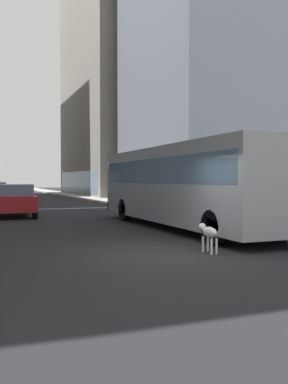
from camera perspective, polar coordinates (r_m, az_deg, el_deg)
The scene contains 6 objects.
ground_plane at distance 44.78m, azimuth -15.72°, elevation -0.78°, with size 120.00×120.00×0.00m, color #232326.
sidewalk_right at distance 45.71m, azimuth -8.59°, elevation -0.60°, with size 2.40×110.00×0.15m, color #ADA89E.
building_right_far at distance 53.85m, azimuth -2.86°, elevation 19.57°, with size 11.32×20.14×36.87m.
transit_bus at distance 16.19m, azimuth 5.26°, elevation 1.42°, with size 2.78×11.53×3.05m.
car_red_coupe at distance 22.33m, azimuth -17.14°, elevation -1.04°, with size 1.88×4.52×1.62m.
dalmatian_dog at distance 10.83m, azimuth 8.64°, elevation -5.40°, with size 0.22×0.96×0.72m.
Camera 1 is at (-4.48, -9.52, 1.84)m, focal length 39.70 mm.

